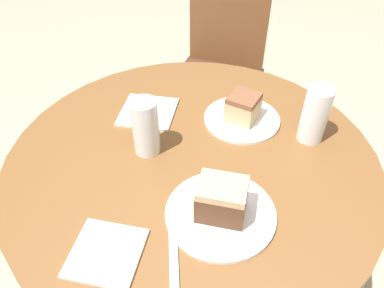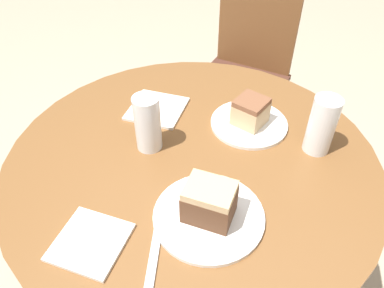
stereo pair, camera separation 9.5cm
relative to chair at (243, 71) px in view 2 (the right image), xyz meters
The scene contains 11 objects.
table 0.92m from the chair, 87.54° to the right, with size 0.97×0.97×0.78m.
chair is the anchor object (origin of this frame).
plate_near 1.14m from the chair, 82.86° to the right, with size 0.25×0.25×0.01m.
plate_far 0.81m from the chair, 78.29° to the right, with size 0.22×0.22×0.01m.
cake_slice_near 1.15m from the chair, 82.86° to the right, with size 0.11×0.09×0.09m.
cake_slice_far 0.83m from the chair, 78.29° to the right, with size 0.10×0.11×0.08m.
glass_lemonade 0.93m from the chair, 66.49° to the right, with size 0.07×0.07×0.16m.
glass_water 0.98m from the chair, 94.99° to the right, with size 0.07×0.07×0.16m.
napkin_stack 0.82m from the chair, 99.18° to the right, with size 0.16×0.16×0.01m.
fork 1.26m from the chair, 87.23° to the right, with size 0.06×0.17×0.00m.
napkin_side 1.27m from the chair, 93.64° to the right, with size 0.14×0.14×0.01m.
Camera 2 is at (0.22, -0.67, 1.45)m, focal length 35.00 mm.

